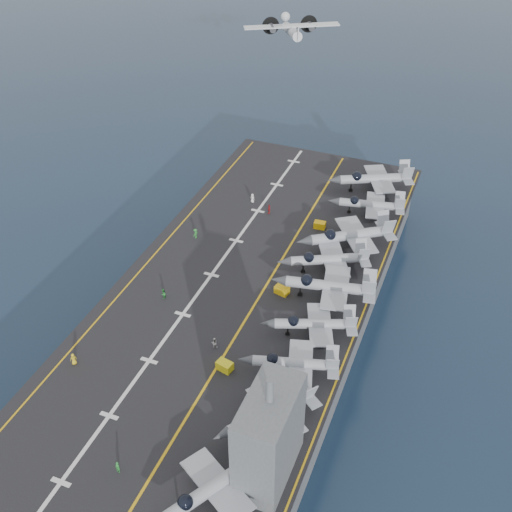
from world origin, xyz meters
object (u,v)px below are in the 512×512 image
at_px(tow_cart_a, 225,366).
at_px(transport_plane, 292,32).
at_px(fighter_jet_0, 211,488).
at_px(island_superstructure, 269,428).

distance_m(tow_cart_a, transport_plane, 84.01).
bearing_deg(fighter_jet_0, tow_cart_a, 109.67).
relative_size(fighter_jet_0, tow_cart_a, 7.29).
distance_m(fighter_jet_0, transport_plane, 102.59).
height_order(tow_cart_a, transport_plane, transport_plane).
relative_size(island_superstructure, tow_cart_a, 6.31).
distance_m(fighter_jet_0, tow_cart_a, 19.46).
bearing_deg(tow_cart_a, fighter_jet_0, -70.33).
bearing_deg(island_superstructure, tow_cart_a, 131.35).
bearing_deg(tow_cart_a, transport_plane, 103.33).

